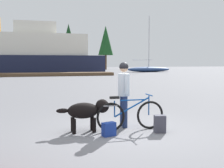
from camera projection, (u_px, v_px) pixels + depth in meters
ground_plane at (124, 132)px, 6.98m from camera, size 160.00×160.00×0.00m
bicycle at (130, 115)px, 7.11m from camera, size 1.84×0.44×0.93m
person_cyclist at (124, 88)px, 7.43m from camera, size 0.32×0.53×1.78m
dog at (87, 111)px, 6.95m from camera, size 1.35×0.47×0.82m
backpack at (160, 124)px, 6.90m from camera, size 0.31×0.25×0.44m
handbag_pannier at (109, 129)px, 6.57m from camera, size 0.36×0.26×0.33m
dock_pier at (41, 74)px, 34.00m from camera, size 18.12×2.56×0.40m
ferry_boat at (20, 54)px, 41.52m from camera, size 25.07×8.38×8.30m
sailboat_moored at (149, 69)px, 47.26m from camera, size 7.83×2.19×9.55m
pine_tree_center at (69, 40)px, 60.42m from camera, size 3.77×3.77×10.11m
pine_tree_far_right at (106, 41)px, 60.95m from camera, size 3.34×3.34×9.77m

